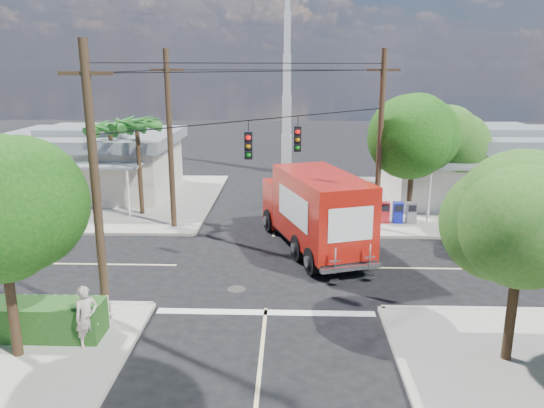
{
  "coord_description": "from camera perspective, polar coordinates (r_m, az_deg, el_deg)",
  "views": [
    {
      "loc": [
        0.8,
        -20.92,
        8.25
      ],
      "look_at": [
        0.0,
        2.0,
        2.2
      ],
      "focal_mm": 35.0,
      "sensor_mm": 36.0,
      "label": 1
    }
  ],
  "objects": [
    {
      "name": "tree_ne_back",
      "position": [
        31.47,
        18.74,
        6.58
      ],
      "size": [
        3.77,
        3.66,
        5.82
      ],
      "color": "#422D1C",
      "rests_on": "sidewalk_ne"
    },
    {
      "name": "picket_fence",
      "position": [
        19.13,
        -25.34,
        -10.04
      ],
      "size": [
        5.94,
        0.06,
        1.0
      ],
      "color": "silver",
      "rests_on": "sidewalk_sw"
    },
    {
      "name": "palm_nw_back",
      "position": [
        31.85,
        -17.04,
        7.68
      ],
      "size": [
        3.01,
        3.08,
        5.19
      ],
      "color": "#422D1C",
      "rests_on": "sidewalk_nw"
    },
    {
      "name": "palm_nw_front",
      "position": [
        29.78,
        -14.34,
        8.14
      ],
      "size": [
        3.01,
        3.08,
        5.59
      ],
      "color": "#422D1C",
      "rests_on": "sidewalk_nw"
    },
    {
      "name": "building_ne",
      "position": [
        35.4,
        21.32,
        4.12
      ],
      "size": [
        11.8,
        10.2,
        4.5
      ],
      "color": "silver",
      "rests_on": "sidewalk_ne"
    },
    {
      "name": "delivery_truck",
      "position": [
        24.08,
        4.6,
        -0.68
      ],
      "size": [
        5.04,
        8.77,
        3.65
      ],
      "color": "black",
      "rests_on": "ground"
    },
    {
      "name": "utility_poles",
      "position": [
        22.93,
        -4.01,
        5.77
      ],
      "size": [
        12.0,
        10.68,
        9.0
      ],
      "color": "#473321",
      "rests_on": "ground"
    },
    {
      "name": "sidewalk_nw",
      "position": [
        34.85,
        -17.64,
        0.49
      ],
      "size": [
        14.12,
        14.12,
        0.14
      ],
      "color": "gray",
      "rests_on": "ground"
    },
    {
      "name": "radio_tower",
      "position": [
        41.01,
        1.61,
        11.12
      ],
      "size": [
        0.8,
        0.8,
        17.0
      ],
      "color": "silver",
      "rests_on": "ground"
    },
    {
      "name": "parked_car",
      "position": [
        25.32,
        24.41,
        -3.96
      ],
      "size": [
        5.4,
        3.52,
        1.38
      ],
      "primitive_type": "imported",
      "rotation": [
        0.0,
        0.0,
        1.3
      ],
      "color": "silver",
      "rests_on": "ground"
    },
    {
      "name": "pedestrian",
      "position": [
        16.79,
        -19.32,
        -11.37
      ],
      "size": [
        0.82,
        0.8,
        1.89
      ],
      "primitive_type": "imported",
      "rotation": [
        0.0,
        0.0,
        0.72
      ],
      "color": "beige",
      "rests_on": "sidewalk_sw"
    },
    {
      "name": "road_markings",
      "position": [
        21.14,
        -0.33,
        -8.18
      ],
      "size": [
        32.0,
        32.0,
        0.01
      ],
      "color": "beige",
      "rests_on": "ground"
    },
    {
      "name": "hedge_sw",
      "position": [
        18.59,
        -27.01,
        -10.95
      ],
      "size": [
        6.2,
        1.2,
        1.1
      ],
      "primitive_type": "cube",
      "color": "#153F11",
      "rests_on": "sidewalk_sw"
    },
    {
      "name": "tree_se",
      "position": [
        15.6,
        25.39,
        -2.34
      ],
      "size": [
        3.67,
        3.54,
        5.62
      ],
      "color": "#422D1C",
      "rests_on": "sidewalk_se"
    },
    {
      "name": "ground",
      "position": [
        22.5,
        -0.18,
        -6.73
      ],
      "size": [
        120.0,
        120.0,
        0.0
      ],
      "primitive_type": "plane",
      "color": "black",
      "rests_on": "ground"
    },
    {
      "name": "vending_boxes",
      "position": [
        28.73,
        13.37,
        -0.89
      ],
      "size": [
        1.9,
        0.5,
        1.1
      ],
      "color": "red",
      "rests_on": "sidewalk_ne"
    },
    {
      "name": "tree_ne_front",
      "position": [
        28.62,
        15.05,
        7.28
      ],
      "size": [
        4.21,
        4.14,
        6.66
      ],
      "color": "#422D1C",
      "rests_on": "sidewalk_ne"
    },
    {
      "name": "sidewalk_ne",
      "position": [
        34.35,
        19.0,
        0.18
      ],
      "size": [
        14.12,
        14.12,
        0.14
      ],
      "color": "gray",
      "rests_on": "ground"
    },
    {
      "name": "building_nw",
      "position": [
        36.26,
        -18.76,
        4.42
      ],
      "size": [
        10.8,
        10.2,
        4.3
      ],
      "color": "beige",
      "rests_on": "sidewalk_nw"
    }
  ]
}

